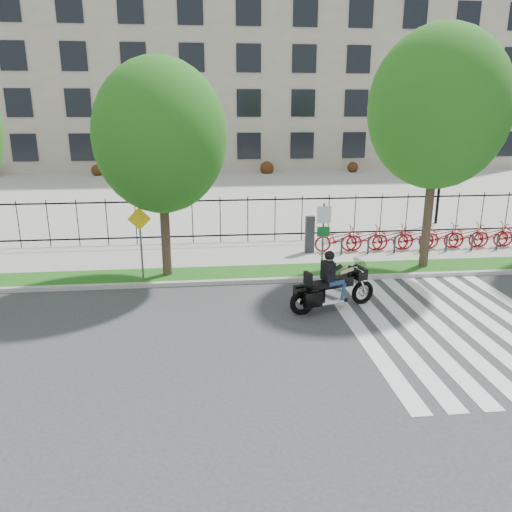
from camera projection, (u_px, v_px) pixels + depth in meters
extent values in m
plane|color=#323235|center=(280.00, 334.00, 13.30)|extent=(120.00, 120.00, 0.00)
cube|color=#ACA9A2|center=(262.00, 281.00, 17.18)|extent=(60.00, 0.20, 0.15)
cube|color=#1C5415|center=(259.00, 273.00, 18.00)|extent=(60.00, 1.50, 0.15)
cube|color=#A4A099|center=(252.00, 254.00, 20.38)|extent=(60.00, 3.50, 0.15)
cube|color=#A4A099|center=(228.00, 189.00, 37.12)|extent=(80.00, 34.00, 0.10)
cube|color=gray|center=(217.00, 68.00, 53.38)|extent=(60.00, 20.00, 20.00)
cylinder|color=black|center=(439.00, 187.00, 25.21)|extent=(0.14, 0.14, 4.00)
cylinder|color=black|center=(443.00, 148.00, 24.67)|extent=(0.06, 0.70, 0.70)
sphere|color=white|center=(437.00, 146.00, 24.61)|extent=(0.36, 0.36, 0.36)
sphere|color=white|center=(450.00, 146.00, 24.68)|extent=(0.36, 0.36, 0.36)
cylinder|color=#3A291F|center=(165.00, 227.00, 17.15)|extent=(0.32, 0.32, 3.44)
ellipsoid|color=#166216|center=(160.00, 136.00, 16.29)|extent=(4.38, 4.38, 5.04)
cylinder|color=#3A291F|center=(428.00, 210.00, 18.02)|extent=(0.32, 0.32, 4.21)
ellipsoid|color=#166216|center=(438.00, 108.00, 17.02)|extent=(4.78, 4.78, 5.50)
cube|color=#2D2D33|center=(310.00, 234.00, 20.15)|extent=(0.35, 0.25, 1.50)
imported|color=#A70F1A|center=(338.00, 239.00, 20.34)|extent=(1.98, 0.69, 1.04)
cylinder|color=#2D2D33|center=(342.00, 246.00, 19.91)|extent=(0.08, 0.08, 0.70)
imported|color=#A70F1A|center=(365.00, 238.00, 20.45)|extent=(1.98, 0.69, 1.04)
cylinder|color=#2D2D33|center=(368.00, 245.00, 20.02)|extent=(0.08, 0.08, 0.70)
imported|color=#A70F1A|center=(390.00, 238.00, 20.57)|extent=(1.98, 0.69, 1.04)
cylinder|color=#2D2D33|center=(395.00, 245.00, 20.14)|extent=(0.08, 0.08, 0.70)
imported|color=#A70F1A|center=(416.00, 237.00, 20.68)|extent=(1.98, 0.69, 1.04)
cylinder|color=#2D2D33|center=(421.00, 244.00, 20.25)|extent=(0.08, 0.08, 0.70)
imported|color=#A70F1A|center=(441.00, 236.00, 20.79)|extent=(1.98, 0.69, 1.04)
cylinder|color=#2D2D33|center=(447.00, 243.00, 20.36)|extent=(0.08, 0.08, 0.70)
imported|color=#A70F1A|center=(466.00, 236.00, 20.91)|extent=(1.98, 0.69, 1.04)
cylinder|color=#2D2D33|center=(472.00, 242.00, 20.48)|extent=(0.08, 0.08, 0.70)
imported|color=#A70F1A|center=(491.00, 235.00, 21.02)|extent=(1.98, 0.69, 1.04)
cylinder|color=#2D2D33|center=(497.00, 242.00, 20.59)|extent=(0.08, 0.08, 0.70)
cylinder|color=#59595B|center=(323.00, 238.00, 17.52)|extent=(0.07, 0.07, 2.50)
cube|color=white|center=(324.00, 215.00, 17.24)|extent=(0.50, 0.03, 0.60)
cube|color=#0C6626|center=(323.00, 232.00, 17.41)|extent=(0.45, 0.03, 0.35)
cylinder|color=#59595B|center=(141.00, 245.00, 16.88)|extent=(0.07, 0.07, 2.40)
cube|color=yellow|center=(139.00, 219.00, 16.59)|extent=(0.78, 0.03, 0.78)
torus|color=black|center=(362.00, 292.00, 15.26)|extent=(0.76, 0.35, 0.75)
torus|color=black|center=(302.00, 302.00, 14.50)|extent=(0.81, 0.38, 0.80)
cube|color=black|center=(358.00, 273.00, 14.99)|extent=(0.48, 0.67, 0.33)
cube|color=#26262B|center=(360.00, 264.00, 14.95)|extent=(0.31, 0.57, 0.33)
cube|color=silver|center=(332.00, 294.00, 14.82)|extent=(0.73, 0.54, 0.44)
cube|color=black|center=(342.00, 281.00, 14.84)|extent=(0.68, 0.52, 0.28)
cube|color=black|center=(321.00, 285.00, 14.59)|extent=(0.84, 0.59, 0.15)
cube|color=black|center=(308.00, 279.00, 14.36)|extent=(0.21, 0.39, 0.37)
cube|color=black|center=(313.00, 299.00, 14.22)|extent=(0.57, 0.32, 0.44)
cube|color=black|center=(302.00, 292.00, 14.80)|extent=(0.57, 0.32, 0.44)
cube|color=black|center=(328.00, 271.00, 14.56)|extent=(0.37, 0.49, 0.57)
sphere|color=tan|center=(330.00, 257.00, 14.45)|extent=(0.25, 0.25, 0.25)
sphere|color=black|center=(330.00, 256.00, 14.44)|extent=(0.29, 0.29, 0.29)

